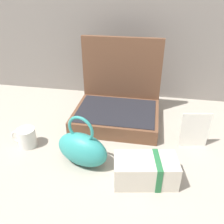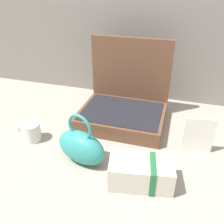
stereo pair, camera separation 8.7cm
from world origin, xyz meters
name	(u,v)px [view 1 (the left image)]	position (x,y,z in m)	size (l,w,h in m)	color
ground_plane	(118,151)	(0.00, 0.00, 0.00)	(6.00, 6.00, 0.00)	#9E9384
open_suitcase	(118,104)	(-0.04, 0.26, 0.08)	(0.40, 0.33, 0.38)	brown
teal_pouch_handbag	(82,149)	(-0.12, -0.09, 0.07)	(0.23, 0.15, 0.21)	teal
cream_toiletry_bag	(146,170)	(0.12, -0.14, 0.05)	(0.23, 0.15, 0.10)	beige
coffee_mug	(26,138)	(-0.39, -0.03, 0.04)	(0.11, 0.08, 0.08)	silver
info_card_left	(195,130)	(0.31, 0.09, 0.08)	(0.12, 0.01, 0.16)	white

